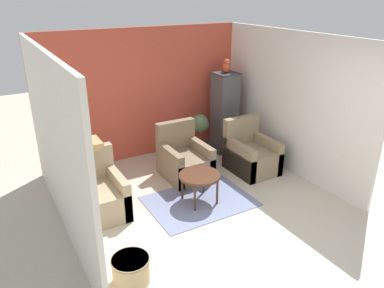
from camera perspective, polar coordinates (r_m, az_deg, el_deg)
name	(u,v)px	position (r m, az deg, el deg)	size (l,w,h in m)	color
ground_plane	(263,256)	(4.96, 10.83, -16.37)	(20.00, 20.00, 0.00)	beige
wall_back_accent	(144,94)	(7.24, -7.27, 7.55)	(4.04, 0.06, 2.46)	#C64C38
wall_left	(56,147)	(5.05, -20.05, -0.41)	(0.06, 3.61, 2.46)	silver
wall_right	(290,103)	(6.82, 14.77, 6.05)	(0.06, 3.61, 2.46)	silver
area_rug	(199,201)	(5.93, 1.14, -8.70)	(1.60, 1.17, 0.01)	slate
coffee_table	(200,177)	(5.73, 1.17, -5.09)	(0.64, 0.64, 0.48)	#472819
armchair_left	(97,195)	(5.69, -14.21, -7.61)	(0.72, 0.86, 0.94)	#9E896B
armchair_right	(251,155)	(6.87, 8.94, -1.72)	(0.72, 0.86, 0.94)	#8E7A5B
armchair_middle	(184,161)	(6.57, -1.22, -2.58)	(0.72, 0.86, 0.94)	#7A664C
birdcage	(224,114)	(7.63, 4.97, 4.60)	(0.60, 0.60, 1.59)	#353539
parrot	(226,66)	(7.39, 5.21, 11.74)	(0.13, 0.23, 0.27)	#D14C2D
potted_plant	(199,128)	(7.38, 1.11, 2.43)	(0.40, 0.36, 0.83)	brown
wicker_basket	(131,269)	(4.48, -9.30, -18.35)	(0.44, 0.44, 0.32)	tan
throw_pillow	(86,144)	(5.67, -15.78, -0.06)	(0.40, 0.40, 0.10)	tan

